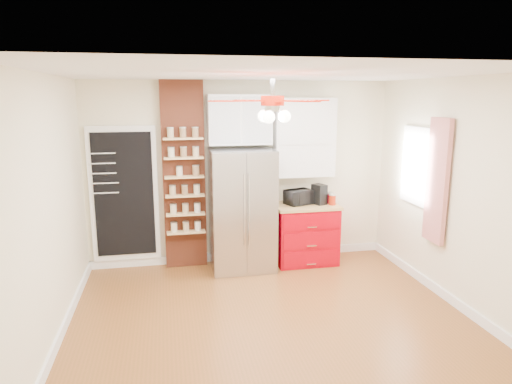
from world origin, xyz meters
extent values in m
plane|color=brown|center=(0.00, 0.00, 0.00)|extent=(4.50, 4.50, 0.00)
plane|color=white|center=(0.00, 0.00, 2.70)|extent=(4.50, 4.50, 0.00)
cube|color=beige|center=(0.00, 2.00, 1.35)|extent=(4.50, 0.02, 2.70)
cube|color=beige|center=(0.00, -2.00, 1.35)|extent=(4.50, 0.02, 2.70)
cube|color=beige|center=(-2.25, 0.00, 1.35)|extent=(0.02, 4.00, 2.70)
cube|color=beige|center=(2.25, 0.00, 1.35)|extent=(0.02, 4.00, 2.70)
cube|color=white|center=(-1.70, 1.97, 1.10)|extent=(0.95, 0.04, 1.95)
cube|color=black|center=(-1.70, 1.95, 1.10)|extent=(0.82, 0.02, 1.78)
cube|color=brown|center=(-0.85, 1.92, 1.35)|extent=(0.60, 0.16, 2.70)
cube|color=#B2B3B7|center=(-0.05, 1.63, 0.88)|extent=(0.90, 0.70, 1.75)
cube|color=white|center=(-0.05, 1.82, 2.15)|extent=(0.90, 0.35, 0.70)
cube|color=#AB000E|center=(0.92, 1.68, 0.43)|extent=(0.90, 0.60, 0.86)
cube|color=tan|center=(0.92, 1.68, 0.88)|extent=(0.94, 0.64, 0.04)
cube|color=white|center=(0.92, 1.85, 1.88)|extent=(0.90, 0.30, 1.15)
cube|color=white|center=(2.23, 0.90, 1.55)|extent=(0.04, 0.75, 1.05)
cube|color=red|center=(2.18, 0.35, 1.45)|extent=(0.06, 0.40, 1.55)
cylinder|color=silver|center=(0.00, 0.00, 2.55)|extent=(0.05, 0.05, 0.20)
cylinder|color=#B91E0B|center=(0.00, 0.00, 2.43)|extent=(0.24, 0.24, 0.10)
sphere|color=white|center=(0.00, 0.00, 2.27)|extent=(0.13, 0.13, 0.13)
imported|color=black|center=(0.82, 1.71, 1.01)|extent=(0.46, 0.39, 0.22)
cube|color=black|center=(1.12, 1.66, 1.05)|extent=(0.22, 0.24, 0.30)
cylinder|color=#A32009|center=(1.29, 1.57, 0.97)|extent=(0.13, 0.13, 0.14)
cylinder|color=red|center=(1.29, 1.68, 0.98)|extent=(0.13, 0.13, 0.16)
cylinder|color=beige|center=(-0.92, 1.80, 1.44)|extent=(0.09, 0.09, 0.13)
cylinder|color=olive|center=(-0.68, 1.78, 1.44)|extent=(0.12, 0.12, 0.14)
camera|label=1|loc=(-1.10, -4.63, 2.48)|focal=32.00mm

